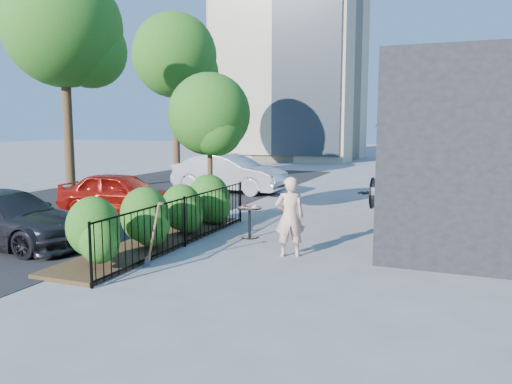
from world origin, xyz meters
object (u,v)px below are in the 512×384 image
at_px(patio_tree, 211,119).
at_px(street_tree_far, 175,61).
at_px(woman, 290,217).
at_px(shovel, 152,238).
at_px(car_darkgrey, 6,218).
at_px(street_tree_near, 64,35).
at_px(car_silver, 230,173).
at_px(cafe_table, 250,217).
at_px(car_red, 121,193).

relative_size(patio_tree, street_tree_far, 0.48).
bearing_deg(woman, street_tree_far, -77.31).
xyz_separation_m(shovel, car_darkgrey, (-3.90, 0.27, 0.04)).
height_order(street_tree_near, car_silver, street_tree_near).
xyz_separation_m(patio_tree, cafe_table, (1.71, -1.46, -2.26)).
xyz_separation_m(street_tree_near, car_red, (4.73, -3.22, -5.29)).
height_order(shovel, car_red, car_red).
bearing_deg(patio_tree, car_darkgrey, -125.47).
bearing_deg(patio_tree, car_silver, 110.05).
bearing_deg(woman, patio_tree, -66.13).
relative_size(street_tree_far, car_red, 2.26).
distance_m(street_tree_near, car_silver, 8.03).
height_order(patio_tree, street_tree_far, street_tree_far).
bearing_deg(street_tree_near, car_darkgrey, -56.77).
height_order(street_tree_far, car_silver, street_tree_far).
bearing_deg(street_tree_far, cafe_table, -53.38).
distance_m(shovel, car_red, 5.87).
distance_m(cafe_table, car_darkgrey, 5.33).
bearing_deg(woman, car_darkgrey, -11.79).
bearing_deg(car_silver, cafe_table, -147.15).
xyz_separation_m(street_tree_far, car_darkgrey, (4.78, -15.30, -5.32)).
xyz_separation_m(cafe_table, woman, (1.36, -1.21, 0.30)).
distance_m(street_tree_far, woman, 18.30).
bearing_deg(shovel, woman, 39.06).
height_order(street_tree_far, shovel, street_tree_far).
distance_m(cafe_table, shovel, 3.00).
xyz_separation_m(car_red, car_silver, (0.95, 5.55, 0.12)).
xyz_separation_m(shovel, car_red, (-3.95, 4.35, 0.07)).
height_order(woman, shovel, woman).
bearing_deg(shovel, car_darkgrey, 175.97).
bearing_deg(shovel, street_tree_near, 138.91).
bearing_deg(woman, car_silver, -83.29).
bearing_deg(car_red, woman, -119.49).
height_order(patio_tree, car_red, patio_tree).
bearing_deg(patio_tree, street_tree_far, 124.51).
xyz_separation_m(cafe_table, car_red, (-4.68, 1.44, 0.13)).
bearing_deg(patio_tree, shovel, -77.32).
height_order(street_tree_near, woman, street_tree_near).
distance_m(patio_tree, car_silver, 6.22).
bearing_deg(shovel, car_silver, 106.86).
distance_m(patio_tree, car_darkgrey, 5.48).
height_order(car_red, car_silver, car_silver).
xyz_separation_m(street_tree_far, car_silver, (5.68, -5.67, -5.17)).
bearing_deg(cafe_table, street_tree_far, 126.62).
distance_m(street_tree_near, woman, 13.30).
bearing_deg(street_tree_far, car_darkgrey, -72.65).
relative_size(street_tree_near, car_darkgrey, 2.01).
relative_size(cafe_table, car_darkgrey, 0.19).
bearing_deg(street_tree_near, woman, -28.59).
xyz_separation_m(street_tree_far, shovel, (8.68, -15.57, -5.36)).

